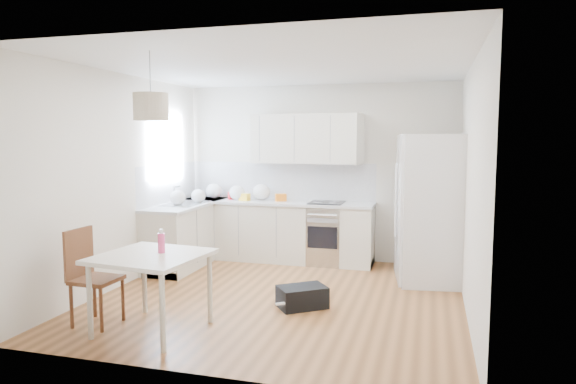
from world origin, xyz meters
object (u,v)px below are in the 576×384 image
Objects in this scene: refrigerator at (431,208)px; dining_table at (152,263)px; gym_bag at (302,297)px; dining_chair at (97,277)px.

refrigerator reaches higher than dining_table.
refrigerator is 2.20m from gym_bag.
dining_table is at bearing -176.19° from gym_bag.
gym_bag is at bearing 31.48° from dining_chair.
dining_chair is at bearing -149.09° from refrigerator.
dining_chair reaches higher than dining_table.
gym_bag is at bearing -139.60° from refrigerator.
refrigerator is 4.16m from dining_chair.
gym_bag is (-1.36, -1.51, -0.85)m from refrigerator.
refrigerator is 3.67m from dining_table.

